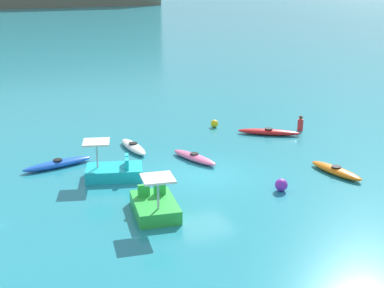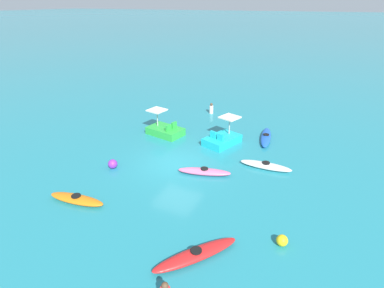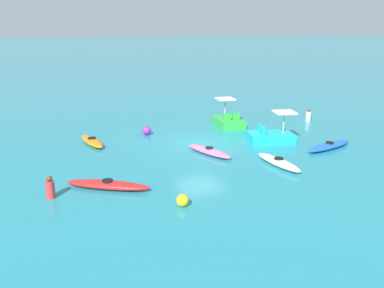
% 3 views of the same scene
% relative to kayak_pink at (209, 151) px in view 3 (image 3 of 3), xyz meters
% --- Properties ---
extents(ground_plane, '(600.00, 600.00, 0.00)m').
position_rel_kayak_pink_xyz_m(ground_plane, '(-0.44, -1.91, -0.16)').
color(ground_plane, teal).
extents(kayak_pink, '(1.40, 2.89, 0.37)m').
position_rel_kayak_pink_xyz_m(kayak_pink, '(0.00, 0.00, 0.00)').
color(kayak_pink, pink).
rests_on(kayak_pink, ground_plane).
extents(kayak_white, '(0.75, 2.86, 0.37)m').
position_rel_kayak_pink_xyz_m(kayak_white, '(-2.06, 2.81, 0.00)').
color(kayak_white, white).
rests_on(kayak_white, ground_plane).
extents(kayak_red, '(3.14, 2.55, 0.37)m').
position_rel_kayak_pink_xyz_m(kayak_red, '(5.59, 2.09, -0.00)').
color(kayak_red, red).
rests_on(kayak_red, ground_plane).
extents(kayak_blue, '(3.35, 1.20, 0.37)m').
position_rel_kayak_pink_xyz_m(kayak_blue, '(-6.02, 1.89, -0.00)').
color(kayak_blue, blue).
rests_on(kayak_blue, ground_plane).
extents(kayak_orange, '(1.01, 2.86, 0.37)m').
position_rel_kayak_pink_xyz_m(kayak_orange, '(4.86, -4.31, 0.00)').
color(kayak_orange, orange).
rests_on(kayak_orange, ground_plane).
extents(pedal_boat_cyan, '(2.75, 2.19, 1.68)m').
position_rel_kayak_pink_xyz_m(pedal_boat_cyan, '(-4.11, -0.51, 0.17)').
color(pedal_boat_cyan, '#19B7C6').
rests_on(pedal_boat_cyan, ground_plane).
extents(pedal_boat_green, '(1.92, 2.65, 1.68)m').
position_rel_kayak_pink_xyz_m(pedal_boat_green, '(-3.84, -4.63, 0.17)').
color(pedal_boat_green, green).
rests_on(pedal_boat_green, ground_plane).
extents(buoy_purple, '(0.52, 0.52, 0.52)m').
position_rel_kayak_pink_xyz_m(buoy_purple, '(1.56, -4.85, 0.10)').
color(buoy_purple, purple).
rests_on(buoy_purple, ground_plane).
extents(buoy_yellow, '(0.44, 0.44, 0.44)m').
position_rel_kayak_pink_xyz_m(buoy_yellow, '(3.61, 4.76, 0.06)').
color(buoy_yellow, yellow).
rests_on(buoy_yellow, ground_plane).
extents(person_near_shore, '(0.44, 0.44, 0.88)m').
position_rel_kayak_pink_xyz_m(person_near_shore, '(-9.33, -3.42, 0.22)').
color(person_near_shore, silver).
rests_on(person_near_shore, ground_plane).
extents(person_by_kayaks, '(0.38, 0.38, 0.88)m').
position_rel_kayak_pink_xyz_m(person_by_kayaks, '(7.69, 2.04, 0.22)').
color(person_by_kayaks, red).
rests_on(person_by_kayaks, ground_plane).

